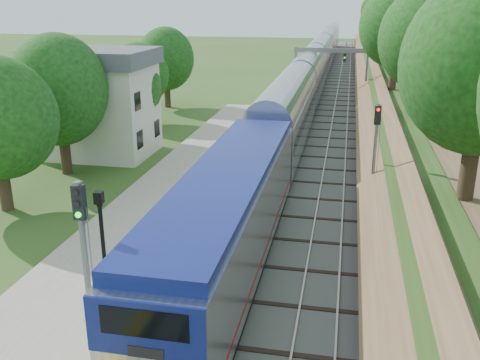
% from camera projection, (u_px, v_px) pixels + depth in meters
% --- Properties ---
extents(trackbed, '(9.50, 170.00, 0.28)m').
position_uv_depth(trackbed, '(326.00, 95.00, 66.52)').
color(trackbed, '#4C4944').
rests_on(trackbed, ground).
extents(platform, '(6.40, 68.00, 0.38)m').
position_uv_depth(platform, '(142.00, 235.00, 27.02)').
color(platform, gray).
rests_on(platform, ground).
extents(yellow_stripe, '(0.55, 68.00, 0.01)m').
position_uv_depth(yellow_stripe, '(196.00, 236.00, 26.43)').
color(yellow_stripe, gold).
rests_on(yellow_stripe, platform).
extents(embankment, '(10.64, 170.00, 11.70)m').
position_uv_depth(embankment, '(397.00, 82.00, 64.35)').
color(embankment, brown).
rests_on(embankment, ground).
extents(station_building, '(8.60, 6.60, 8.00)m').
position_uv_depth(station_building, '(97.00, 102.00, 40.39)').
color(station_building, beige).
rests_on(station_building, ground).
extents(signal_gantry, '(8.40, 0.38, 6.20)m').
position_uv_depth(signal_gantry, '(331.00, 61.00, 60.25)').
color(signal_gantry, slate).
rests_on(signal_gantry, ground).
extents(trees_behind_platform, '(7.82, 53.32, 7.21)m').
position_uv_depth(trees_behind_platform, '(70.00, 125.00, 31.06)').
color(trees_behind_platform, '#332316').
rests_on(trees_behind_platform, ground).
extents(train, '(3.20, 128.03, 4.70)m').
position_uv_depth(train, '(315.00, 69.00, 72.03)').
color(train, black).
rests_on(train, trackbed).
extents(lamppost_far, '(0.47, 0.47, 4.75)m').
position_uv_depth(lamppost_far, '(104.00, 259.00, 19.51)').
color(lamppost_far, black).
rests_on(lamppost_far, platform).
extents(signal_platform, '(0.36, 0.29, 6.16)m').
position_uv_depth(signal_platform, '(85.00, 256.00, 16.12)').
color(signal_platform, slate).
rests_on(signal_platform, platform).
extents(signal_farside, '(0.34, 0.27, 6.17)m').
position_uv_depth(signal_farside, '(375.00, 148.00, 28.71)').
color(signal_farside, slate).
rests_on(signal_farside, ground).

